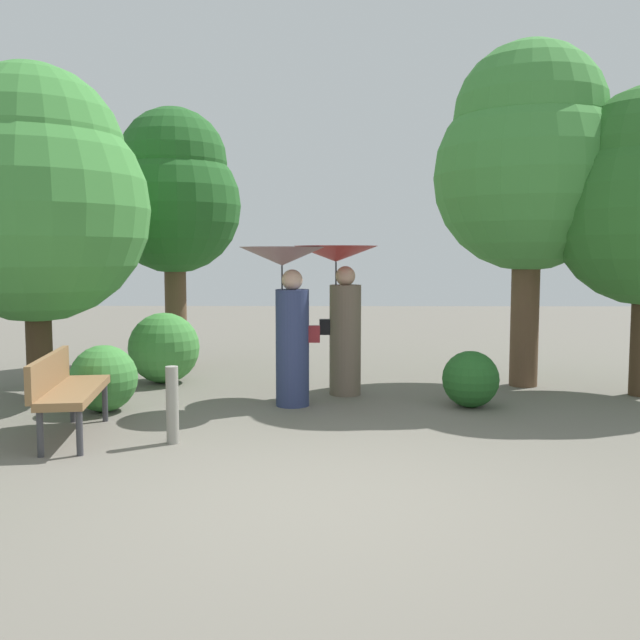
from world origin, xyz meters
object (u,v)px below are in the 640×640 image
(person_right, at_px, (341,297))
(tree_mid_right, at_px, (529,159))
(person_left, at_px, (288,302))
(park_bench, at_px, (66,387))
(tree_near_left, at_px, (34,192))
(tree_mid_left, at_px, (174,193))
(path_marker_post, at_px, (172,405))

(person_right, bearing_deg, tree_mid_right, -76.61)
(person_left, height_order, park_bench, person_left)
(person_right, xyz_separation_m, park_bench, (-2.75, -2.24, -0.76))
(person_left, relative_size, tree_near_left, 0.46)
(tree_mid_right, bearing_deg, person_right, -165.69)
(tree_mid_left, relative_size, path_marker_post, 5.55)
(park_bench, relative_size, path_marker_post, 2.08)
(person_left, distance_m, path_marker_post, 2.19)
(person_left, bearing_deg, tree_mid_left, 32.62)
(person_left, xyz_separation_m, tree_near_left, (-3.15, 0.36, 1.33))
(person_right, bearing_deg, tree_near_left, 94.15)
(path_marker_post, bearing_deg, tree_near_left, 135.62)
(path_marker_post, bearing_deg, person_right, 55.73)
(person_left, relative_size, park_bench, 1.22)
(tree_mid_right, relative_size, path_marker_post, 6.24)
(tree_near_left, relative_size, tree_mid_right, 0.89)
(tree_mid_right, bearing_deg, person_left, -157.14)
(park_bench, distance_m, tree_mid_right, 6.57)
(tree_near_left, relative_size, path_marker_post, 5.53)
(park_bench, bearing_deg, tree_mid_left, -9.55)
(tree_near_left, xyz_separation_m, tree_mid_left, (1.15, 2.65, 0.22))
(park_bench, distance_m, tree_near_left, 3.00)
(person_right, bearing_deg, tree_mid_left, 47.85)
(person_right, xyz_separation_m, tree_mid_left, (-2.64, 2.32, 1.53))
(park_bench, height_order, tree_mid_left, tree_mid_left)
(tree_mid_right, xyz_separation_m, path_marker_post, (-4.21, -3.08, -2.73))
(tree_mid_left, bearing_deg, park_bench, -91.31)
(tree_mid_left, distance_m, path_marker_post, 5.42)
(path_marker_post, bearing_deg, tree_mid_left, 101.78)
(tree_near_left, bearing_deg, path_marker_post, -44.38)
(person_right, xyz_separation_m, tree_mid_right, (2.55, 0.65, 1.83))
(tree_mid_left, height_order, tree_mid_right, tree_mid_right)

